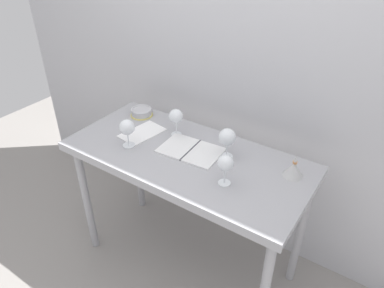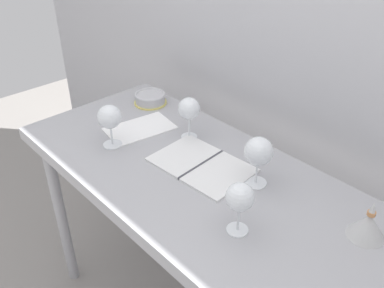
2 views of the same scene
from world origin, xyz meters
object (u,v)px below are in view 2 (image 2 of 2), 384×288
wine_glass_near_right (240,198)px  wine_glass_far_right (259,153)px  wine_glass_near_left (109,118)px  tasting_bowl (150,98)px  decanter_funnel (368,225)px  open_notebook (201,165)px  tasting_sheet_upper (140,128)px  wine_glass_far_left (189,110)px

wine_glass_near_right → wine_glass_far_right: (-0.11, 0.21, 0.00)m
wine_glass_far_right → wine_glass_near_left: 0.57m
tasting_bowl → decanter_funnel: bearing=-3.5°
wine_glass_near_right → open_notebook: (-0.30, 0.15, -0.12)m
tasting_sheet_upper → tasting_bowl: 0.23m
wine_glass_far_left → tasting_bowl: bearing=168.2°
wine_glass_near_left → decanter_funnel: (0.90, 0.26, -0.08)m
wine_glass_far_right → open_notebook: 0.24m
wine_glass_near_left → wine_glass_far_right: bearing=22.5°
decanter_funnel → wine_glass_near_right: bearing=-136.1°
wine_glass_far_left → wine_glass_near_right: size_ratio=1.03×
wine_glass_near_left → wine_glass_far_left: bearing=58.2°
wine_glass_near_right → open_notebook: bearing=154.1°
wine_glass_far_left → tasting_sheet_upper: 0.24m
open_notebook → wine_glass_near_right: bearing=-29.7°
wine_glass_far_left → wine_glass_near_right: 0.54m
wine_glass_near_right → decanter_funnel: size_ratio=1.38×
wine_glass_far_right → tasting_sheet_upper: wine_glass_far_right is taller
tasting_bowl → wine_glass_far_left: bearing=-11.8°
tasting_sheet_upper → decanter_funnel: bearing=15.9°
wine_glass_far_right → tasting_bowl: (-0.71, 0.11, -0.10)m
open_notebook → decanter_funnel: bearing=6.7°
wine_glass_near_left → open_notebook: (0.33, 0.15, -0.11)m
wine_glass_near_right → tasting_sheet_upper: bearing=167.7°
decanter_funnel → tasting_bowl: bearing=176.5°
wine_glass_near_left → wine_glass_near_right: bearing=0.6°
wine_glass_far_left → wine_glass_near_right: (0.48, -0.25, -0.00)m
wine_glass_far_left → wine_glass_far_right: wine_glass_far_right is taller
open_notebook → tasting_bowl: size_ratio=2.44×
tasting_bowl → decanter_funnel: (1.08, -0.07, 0.01)m
wine_glass_far_left → wine_glass_near_left: (-0.16, -0.25, -0.00)m
wine_glass_far_right → wine_glass_far_left: bearing=174.4°
wine_glass_far_right → wine_glass_near_left: wine_glass_far_right is taller
wine_glass_far_left → decanter_funnel: 0.74m
wine_glass_near_left → tasting_bowl: (-0.18, 0.32, -0.09)m
tasting_bowl → wine_glass_near_right: bearing=-21.3°
tasting_bowl → open_notebook: bearing=-18.4°
wine_glass_near_left → tasting_sheet_upper: bearing=100.7°
wine_glass_far_right → tasting_bowl: 0.72m
wine_glass_far_left → tasting_sheet_upper: (-0.19, -0.10, -0.12)m
wine_glass_near_left → decanter_funnel: bearing=16.1°
wine_glass_near_right → tasting_sheet_upper: 0.69m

